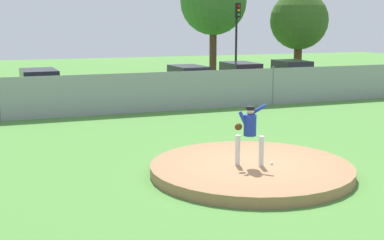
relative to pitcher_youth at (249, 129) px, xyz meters
name	(u,v)px	position (x,y,z in m)	size (l,w,h in m)	color
ground_plane	(178,130)	(0.12, 6.11, -1.22)	(80.00, 80.00, 0.00)	#4C8438
asphalt_strip	(126,98)	(0.12, 14.61, -1.22)	(44.00, 7.00, 0.01)	#2B2B2D
pitchers_mound	(251,169)	(0.12, 0.11, -1.09)	(5.27, 5.27, 0.27)	#99704C
pitcher_youth	(249,129)	(0.00, 0.00, 0.00)	(0.82, 0.42, 1.61)	silver
baseball	(272,163)	(0.60, -0.13, -0.92)	(0.07, 0.07, 0.07)	white
chainlink_fence	(148,92)	(0.12, 10.11, -0.34)	(30.83, 0.07, 1.86)	gray
parked_car_silver	(291,76)	(9.98, 14.59, -0.40)	(2.00, 4.32, 1.73)	#B7BABF
parked_car_white	(189,81)	(3.61, 14.60, -0.45)	(1.95, 4.59, 1.60)	silver
parked_car_navy	(40,87)	(-4.16, 14.61, -0.43)	(1.99, 4.67, 1.64)	#161E4C
parked_car_red	(240,78)	(6.88, 14.97, -0.43)	(1.91, 4.55, 1.66)	#A81919
traffic_cone_orange	(95,97)	(-1.60, 13.73, -0.96)	(0.40, 0.40, 0.55)	orange
traffic_light_far	(237,29)	(8.41, 18.81, 2.25)	(0.28, 0.46, 5.10)	black
tree_leaning_west	(213,2)	(8.77, 23.65, 4.12)	(4.79, 4.79, 7.77)	#4C331E
tree_slender_far	(299,21)	(15.18, 22.38, 2.79)	(4.32, 4.32, 6.20)	#4C331E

